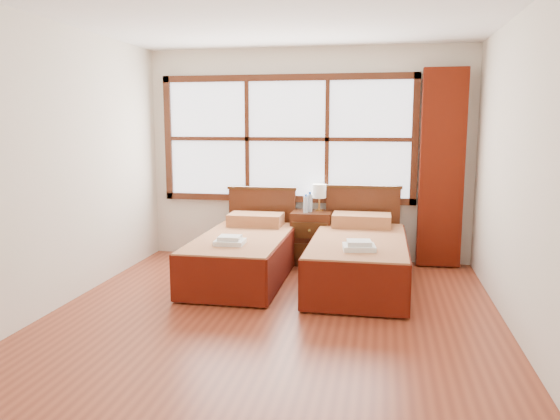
# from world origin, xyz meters

# --- Properties ---
(floor) EXTENTS (4.50, 4.50, 0.00)m
(floor) POSITION_xyz_m (0.00, 0.00, 0.00)
(floor) COLOR brown
(floor) RESTS_ON ground
(ceiling) EXTENTS (4.50, 4.50, 0.00)m
(ceiling) POSITION_xyz_m (0.00, 0.00, 2.60)
(ceiling) COLOR white
(ceiling) RESTS_ON wall_back
(wall_back) EXTENTS (4.00, 0.00, 4.00)m
(wall_back) POSITION_xyz_m (0.00, 2.25, 1.30)
(wall_back) COLOR silver
(wall_back) RESTS_ON floor
(wall_left) EXTENTS (0.00, 4.50, 4.50)m
(wall_left) POSITION_xyz_m (-2.00, 0.00, 1.30)
(wall_left) COLOR silver
(wall_left) RESTS_ON floor
(wall_right) EXTENTS (0.00, 4.50, 4.50)m
(wall_right) POSITION_xyz_m (2.00, 0.00, 1.30)
(wall_right) COLOR silver
(wall_right) RESTS_ON floor
(window) EXTENTS (3.16, 0.06, 1.56)m
(window) POSITION_xyz_m (-0.25, 2.21, 1.50)
(window) COLOR white
(window) RESTS_ON wall_back
(curtain) EXTENTS (0.50, 0.16, 2.30)m
(curtain) POSITION_xyz_m (1.60, 2.11, 1.17)
(curtain) COLOR #611709
(curtain) RESTS_ON wall_back
(bed_left) EXTENTS (0.94, 1.96, 0.91)m
(bed_left) POSITION_xyz_m (-0.55, 1.20, 0.28)
(bed_left) COLOR #3F220D
(bed_left) RESTS_ON floor
(bed_right) EXTENTS (0.99, 2.01, 0.95)m
(bed_right) POSITION_xyz_m (0.70, 1.20, 0.29)
(bed_right) COLOR #3F220D
(bed_right) RESTS_ON floor
(nightstand) EXTENTS (0.48, 0.47, 0.64)m
(nightstand) POSITION_xyz_m (0.10, 1.99, 0.32)
(nightstand) COLOR #48200F
(nightstand) RESTS_ON floor
(towels_left) EXTENTS (0.30, 0.27, 0.09)m
(towels_left) POSITION_xyz_m (-0.57, 0.73, 0.52)
(towels_left) COLOR white
(towels_left) RESTS_ON bed_left
(towels_right) EXTENTS (0.33, 0.30, 0.09)m
(towels_right) POSITION_xyz_m (0.72, 0.63, 0.55)
(towels_right) COLOR white
(towels_right) RESTS_ON bed_right
(lamp) EXTENTS (0.17, 0.17, 0.32)m
(lamp) POSITION_xyz_m (0.18, 2.08, 0.87)
(lamp) COLOR #B77F3A
(lamp) RESTS_ON nightstand
(bottle_near) EXTENTS (0.06, 0.06, 0.22)m
(bottle_near) POSITION_xyz_m (0.03, 1.91, 0.74)
(bottle_near) COLOR #A8C1D9
(bottle_near) RESTS_ON nightstand
(bottle_far) EXTENTS (0.06, 0.06, 0.24)m
(bottle_far) POSITION_xyz_m (0.07, 1.96, 0.75)
(bottle_far) COLOR #A8C1D9
(bottle_far) RESTS_ON nightstand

